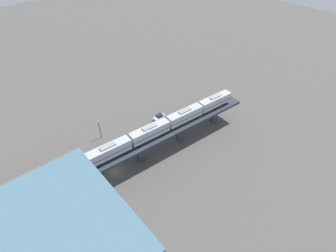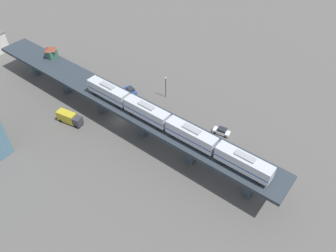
{
  "view_description": "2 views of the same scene",
  "coord_description": "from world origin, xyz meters",
  "px_view_note": "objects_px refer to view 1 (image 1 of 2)",
  "views": [
    {
      "loc": [
        -47.01,
        20.81,
        57.84
      ],
      "look_at": [
        -2.62,
        -17.52,
        9.27
      ],
      "focal_mm": 28.0,
      "sensor_mm": 36.0,
      "label": 1
    },
    {
      "loc": [
        -47.21,
        -47.57,
        59.46
      ],
      "look_at": [
        -2.62,
        -17.52,
        9.27
      ],
      "focal_mm": 35.0,
      "sensor_mm": 36.0,
      "label": 2
    }
  ],
  "objects_px": {
    "subway_train": "(168,123)",
    "street_car_blue": "(79,157)",
    "street_lamp": "(99,128)",
    "delivery_truck": "(95,208)",
    "street_car_white": "(159,117)"
  },
  "relations": [
    {
      "from": "delivery_truck",
      "to": "street_car_blue",
      "type": "bearing_deg",
      "value": -14.9
    },
    {
      "from": "subway_train",
      "to": "street_car_white",
      "type": "bearing_deg",
      "value": -29.33
    },
    {
      "from": "street_lamp",
      "to": "delivery_truck",
      "type": "bearing_deg",
      "value": 147.73
    },
    {
      "from": "street_car_blue",
      "to": "delivery_truck",
      "type": "relative_size",
      "value": 0.64
    },
    {
      "from": "street_car_white",
      "to": "subway_train",
      "type": "bearing_deg",
      "value": 150.67
    },
    {
      "from": "subway_train",
      "to": "street_car_blue",
      "type": "height_order",
      "value": "subway_train"
    },
    {
      "from": "subway_train",
      "to": "street_car_blue",
      "type": "bearing_deg",
      "value": 58.54
    },
    {
      "from": "street_car_blue",
      "to": "delivery_truck",
      "type": "distance_m",
      "value": 20.01
    },
    {
      "from": "street_car_blue",
      "to": "street_lamp",
      "type": "relative_size",
      "value": 0.68
    },
    {
      "from": "subway_train",
      "to": "delivery_truck",
      "type": "relative_size",
      "value": 6.73
    },
    {
      "from": "subway_train",
      "to": "delivery_truck",
      "type": "xyz_separation_m",
      "value": [
        -5.3,
        28.05,
        -8.55
      ]
    },
    {
      "from": "delivery_truck",
      "to": "street_lamp",
      "type": "bearing_deg",
      "value": -32.27
    },
    {
      "from": "street_car_white",
      "to": "street_lamp",
      "type": "bearing_deg",
      "value": 76.94
    },
    {
      "from": "delivery_truck",
      "to": "street_car_white",
      "type": "bearing_deg",
      "value": -62.18
    },
    {
      "from": "delivery_truck",
      "to": "street_lamp",
      "type": "height_order",
      "value": "street_lamp"
    }
  ]
}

